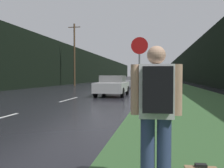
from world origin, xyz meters
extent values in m
cube|color=#33562D|center=(7.23, 40.00, 0.01)|extent=(6.00, 240.00, 0.02)
cube|color=silver|center=(0.00, 14.19, 0.00)|extent=(0.12, 3.00, 0.01)
cube|color=silver|center=(0.00, 21.19, 0.00)|extent=(0.12, 3.00, 0.01)
cube|color=black|center=(-10.23, 50.00, 3.35)|extent=(2.00, 140.00, 6.71)
cube|color=black|center=(13.23, 50.00, 3.88)|extent=(2.00, 140.00, 7.76)
cylinder|color=#4C3823|center=(-6.55, 33.54, 4.52)|extent=(0.24, 0.24, 9.03)
cube|color=#4C3823|center=(-6.55, 33.54, 8.53)|extent=(1.80, 0.10, 0.10)
cylinder|color=slate|center=(4.53, 10.56, 1.18)|extent=(0.07, 0.07, 2.36)
cylinder|color=#B71414|center=(4.53, 10.56, 2.72)|extent=(0.72, 0.02, 0.72)
cylinder|color=navy|center=(5.14, 3.43, 0.46)|extent=(0.18, 0.18, 0.92)
cylinder|color=navy|center=(5.34, 3.44, 0.46)|extent=(0.18, 0.18, 0.92)
cube|color=white|center=(5.24, 3.43, 1.25)|extent=(0.44, 0.26, 0.66)
sphere|color=tan|center=(5.24, 3.43, 1.69)|extent=(0.23, 0.23, 0.23)
cylinder|color=tan|center=(4.98, 3.42, 1.27)|extent=(0.10, 0.10, 0.62)
cylinder|color=tan|center=(5.50, 3.45, 1.27)|extent=(0.10, 0.10, 0.62)
cube|color=black|center=(5.25, 3.22, 1.28)|extent=(0.35, 0.20, 0.53)
cube|color=black|center=(5.80, 3.54, 0.32)|extent=(0.15, 0.08, 0.04)
cube|color=#BCBCBC|center=(2.11, 17.29, 0.64)|extent=(1.95, 4.24, 0.68)
cube|color=slate|center=(2.11, 17.50, 1.22)|extent=(1.65, 1.91, 0.50)
cylinder|color=black|center=(3.04, 15.97, 0.33)|extent=(0.20, 0.66, 0.66)
cylinder|color=black|center=(1.19, 15.97, 0.33)|extent=(0.20, 0.66, 0.66)
cylinder|color=black|center=(3.04, 18.60, 0.33)|extent=(0.20, 0.66, 0.66)
cylinder|color=black|center=(1.19, 18.60, 0.33)|extent=(0.20, 0.66, 0.66)
cube|color=#9E9EA3|center=(2.11, 29.83, 0.60)|extent=(1.83, 4.74, 0.64)
cube|color=#5E5E61|center=(2.11, 30.06, 1.14)|extent=(1.55, 2.13, 0.44)
cylinder|color=black|center=(2.98, 28.36, 0.32)|extent=(0.20, 0.63, 0.63)
cylinder|color=black|center=(1.25, 28.36, 0.32)|extent=(0.20, 0.63, 0.63)
cylinder|color=black|center=(2.98, 31.30, 0.32)|extent=(0.20, 0.63, 0.63)
cylinder|color=black|center=(1.25, 31.30, 0.32)|extent=(0.20, 0.63, 0.63)
cube|color=maroon|center=(-2.11, 42.49, 0.66)|extent=(1.78, 4.65, 0.73)
cube|color=#40120F|center=(-2.11, 42.26, 1.24)|extent=(1.51, 2.09, 0.42)
cylinder|color=black|center=(-2.96, 43.93, 0.33)|extent=(0.20, 0.67, 0.67)
cylinder|color=black|center=(-1.27, 43.93, 0.33)|extent=(0.20, 0.67, 0.67)
cylinder|color=black|center=(-2.96, 41.05, 0.33)|extent=(0.20, 0.67, 0.67)
cylinder|color=black|center=(-1.27, 41.05, 0.33)|extent=(0.20, 0.67, 0.67)
cube|color=gray|center=(-2.11, 84.09, 1.57)|extent=(2.36, 2.09, 2.33)
cube|color=silver|center=(-2.11, 80.45, 1.96)|extent=(2.48, 5.18, 3.11)
cylinder|color=black|center=(-3.29, 83.88, 0.45)|extent=(0.28, 0.90, 0.90)
cylinder|color=black|center=(-0.94, 83.88, 0.45)|extent=(0.28, 0.90, 0.90)
cylinder|color=black|center=(-3.29, 79.16, 0.45)|extent=(0.28, 0.90, 0.90)
cylinder|color=black|center=(-0.94, 79.16, 0.45)|extent=(0.28, 0.90, 0.90)
camera|label=1|loc=(5.24, 0.47, 1.44)|focal=38.00mm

